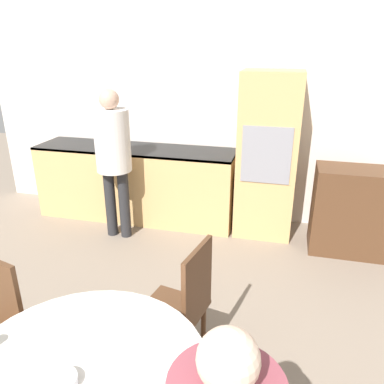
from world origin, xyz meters
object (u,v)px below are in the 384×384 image
Objects in this scene: oven_unit at (267,156)px; chair_far_right at (185,303)px; person_standing at (113,150)px; bowl_near at (62,382)px; sideboard at (363,212)px.

chair_far_right is (-0.36, -2.19, -0.39)m from oven_unit.
person_standing is at bearing -161.43° from oven_unit.
chair_far_right is at bearing -99.27° from oven_unit.
bowl_near is (0.95, -2.55, -0.27)m from person_standing.
person_standing reaches higher than bowl_near.
oven_unit is 1.14m from sideboard.
person_standing reaches higher than sideboard.
person_standing is at bearing 110.41° from bowl_near.
chair_far_right is 7.04× the size of bowl_near.
chair_far_right is at bearing -53.07° from person_standing.
oven_unit reaches higher than bowl_near.
sideboard reaches higher than bowl_near.
chair_far_right is 2.12m from person_standing.
sideboard is at bearing -14.25° from oven_unit.
oven_unit is 1.10× the size of person_standing.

